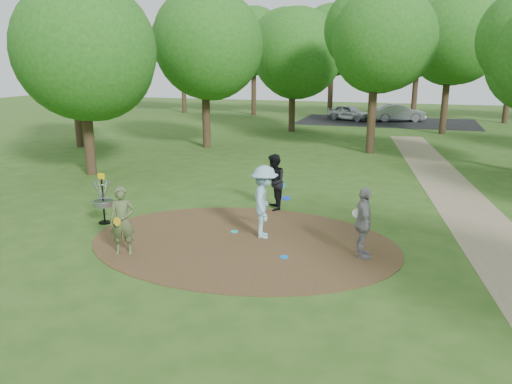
% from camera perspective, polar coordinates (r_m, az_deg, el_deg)
% --- Properties ---
extents(ground, '(100.00, 100.00, 0.00)m').
position_cam_1_polar(ground, '(13.51, -1.55, -5.75)').
color(ground, '#2D5119').
rests_on(ground, ground).
extents(dirt_clearing, '(8.40, 8.40, 0.02)m').
position_cam_1_polar(dirt_clearing, '(13.51, -1.55, -5.71)').
color(dirt_clearing, '#47301C').
rests_on(dirt_clearing, ground).
extents(footpath, '(7.55, 39.89, 0.01)m').
position_cam_1_polar(footpath, '(14.91, 25.70, -5.25)').
color(footpath, '#8C7A5B').
rests_on(footpath, ground).
extents(parking_lot, '(14.00, 8.00, 0.01)m').
position_cam_1_polar(parking_lot, '(42.27, 14.70, 7.77)').
color(parking_lot, black).
rests_on(parking_lot, ground).
extents(player_observer_with_disc, '(0.74, 0.62, 1.75)m').
position_cam_1_polar(player_observer_with_disc, '(12.88, -15.02, -3.19)').
color(player_observer_with_disc, '#505E36').
rests_on(player_observer_with_disc, ground).
extents(player_throwing_with_disc, '(1.31, 1.46, 2.02)m').
position_cam_1_polar(player_throwing_with_disc, '(13.59, 0.94, -1.15)').
color(player_throwing_with_disc, '#8DBDD2').
rests_on(player_throwing_with_disc, ground).
extents(player_walking_with_disc, '(0.98, 1.09, 1.84)m').
position_cam_1_polar(player_walking_with_disc, '(16.20, 2.03, 1.12)').
color(player_walking_with_disc, black).
rests_on(player_walking_with_disc, ground).
extents(player_waiting_with_disc, '(0.69, 1.13, 1.79)m').
position_cam_1_polar(player_waiting_with_disc, '(12.45, 12.19, -3.51)').
color(player_waiting_with_disc, gray).
rests_on(player_waiting_with_disc, ground).
extents(disc_ground_cyan, '(0.22, 0.22, 0.02)m').
position_cam_1_polar(disc_ground_cyan, '(14.25, -2.49, -4.53)').
color(disc_ground_cyan, '#19CDC1').
rests_on(disc_ground_cyan, dirt_clearing).
extents(disc_ground_blue, '(0.22, 0.22, 0.02)m').
position_cam_1_polar(disc_ground_blue, '(12.46, 3.20, -7.42)').
color(disc_ground_blue, '#0C7DDA').
rests_on(disc_ground_blue, dirt_clearing).
extents(car_left, '(4.01, 2.92, 1.27)m').
position_cam_1_polar(car_left, '(42.67, 10.60, 8.91)').
color(car_left, '#B4B9BD').
rests_on(car_left, ground).
extents(car_right, '(4.48, 2.77, 1.39)m').
position_cam_1_polar(car_right, '(42.71, 15.96, 8.69)').
color(car_right, '#969A9D').
rests_on(car_right, ground).
extents(disc_golf_basket, '(0.63, 0.63, 1.54)m').
position_cam_1_polar(disc_golf_basket, '(15.50, -17.12, -0.33)').
color(disc_golf_basket, black).
rests_on(disc_golf_basket, ground).
extents(tree_ring, '(37.15, 45.33, 8.90)m').
position_cam_1_polar(tree_ring, '(22.15, 10.47, 15.51)').
color(tree_ring, '#332316').
rests_on(tree_ring, ground).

